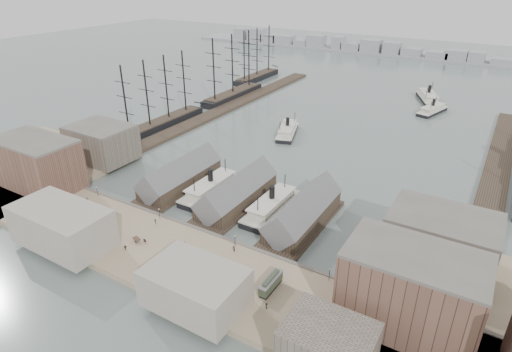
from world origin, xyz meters
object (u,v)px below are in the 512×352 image
Objects in this scene: horse_cart_left at (87,214)px; horse_cart_center at (141,240)px; ferry_docked_west at (211,188)px; horse_cart_right at (208,262)px; tram at (271,284)px.

horse_cart_center is at bearing -96.67° from horse_cart_left.
horse_cart_center is (26.47, -1.67, 0.02)m from horse_cart_left.
ferry_docked_west reaches higher than horse_cart_right.
horse_cart_center is 1.01× the size of horse_cart_right.
tram is 1.93× the size of horse_cart_center.
horse_cart_right is (26.14, -36.90, 0.33)m from ferry_docked_west.
horse_cart_right reaches higher than horse_cart_left.
tram is at bearing -38.43° from ferry_docked_west.
tram is 2.05× the size of horse_cart_left.
ferry_docked_west is 3.15× the size of tram.
horse_cart_left is at bearing -179.62° from tram.
tram is 20.18m from horse_cart_right.
horse_cart_left is (-23.95, -37.10, 0.26)m from ferry_docked_west.
horse_cart_center is at bearing -177.25° from tram.
tram reaches higher than horse_cart_left.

